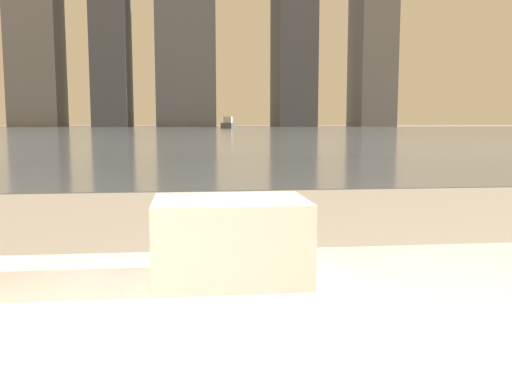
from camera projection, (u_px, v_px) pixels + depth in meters
towel_stack at (230, 239)px, 1.12m from camera, size 0.30×0.22×0.16m
harbor_water at (190, 130)px, 61.51m from camera, size 180.00×110.00×0.01m
harbor_boat_2 at (228, 124)px, 84.31m from camera, size 2.43×4.76×1.70m
skyline_tower_1 at (36, 45)px, 111.32m from camera, size 9.33×10.75×31.92m
skyline_tower_4 at (293, 43)px, 117.15m from camera, size 7.64×13.69×33.96m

